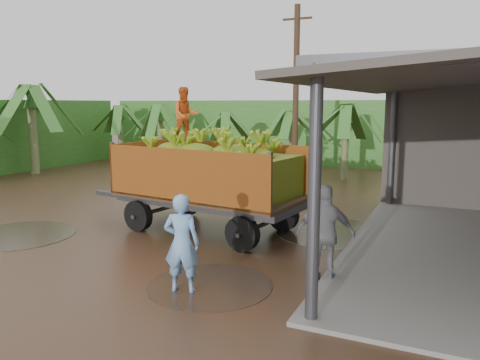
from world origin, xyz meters
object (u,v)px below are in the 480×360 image
banana_trailer (210,176)px  utility_pole (296,97)px  man_grey (326,234)px  man_blue (182,243)px

banana_trailer → utility_pole: 7.91m
banana_trailer → man_grey: bearing=-23.9°
man_blue → utility_pole: 11.93m
man_grey → banana_trailer: bearing=-38.8°
man_grey → man_blue: bearing=28.0°
man_blue → utility_pole: bearing=-96.7°
man_blue → man_grey: size_ratio=0.96×
banana_trailer → man_blue: (1.51, -3.89, -0.60)m
banana_trailer → man_blue: bearing=-61.2°
man_blue → utility_pole: size_ratio=0.25×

